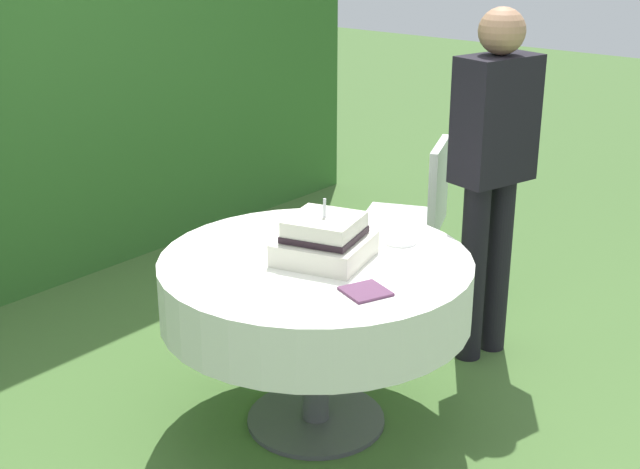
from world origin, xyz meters
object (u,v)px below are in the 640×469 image
object	(u,v)px
cake_table	(316,288)
wedding_cake	(324,239)
serving_plate_far	(330,224)
napkin_stack	(366,291)
standing_person	(493,163)
serving_plate_near	(401,241)
garden_chair	(418,209)

from	to	relation	value
cake_table	wedding_cake	size ratio (longest dim) A/B	3.08
cake_table	serving_plate_far	size ratio (longest dim) A/B	8.11
napkin_stack	standing_person	distance (m)	1.12
wedding_cake	standing_person	xyz separation A→B (m)	(0.94, -0.19, 0.13)
wedding_cake	serving_plate_near	world-z (taller)	wedding_cake
serving_plate_far	napkin_stack	size ratio (longest dim) A/B	1.02
serving_plate_far	standing_person	bearing A→B (deg)	-32.33
serving_plate_near	serving_plate_far	world-z (taller)	same
wedding_cake	cake_table	bearing A→B (deg)	124.71
wedding_cake	serving_plate_far	world-z (taller)	wedding_cake
garden_chair	cake_table	bearing A→B (deg)	-165.22
wedding_cake	standing_person	bearing A→B (deg)	-11.23
cake_table	wedding_cake	distance (m)	0.21
standing_person	serving_plate_far	bearing A→B (deg)	147.67
serving_plate_near	napkin_stack	distance (m)	0.52
serving_plate_far	cake_table	bearing A→B (deg)	-149.37
serving_plate_near	wedding_cake	bearing A→B (deg)	159.01
serving_plate_near	napkin_stack	xyz separation A→B (m)	(-0.48, -0.19, -0.00)
serving_plate_near	standing_person	bearing A→B (deg)	-5.62
serving_plate_near	serving_plate_far	bearing A→B (deg)	94.42
cake_table	napkin_stack	xyz separation A→B (m)	(-0.13, -0.34, 0.13)
garden_chair	standing_person	size ratio (longest dim) A/B	0.56
cake_table	napkin_stack	bearing A→B (deg)	-111.65
cake_table	serving_plate_far	bearing A→B (deg)	30.63
cake_table	serving_plate_near	world-z (taller)	serving_plate_near
napkin_stack	garden_chair	distance (m)	1.49
standing_person	cake_table	bearing A→B (deg)	167.48
napkin_stack	standing_person	size ratio (longest dim) A/B	0.09
wedding_cake	garden_chair	bearing A→B (deg)	16.18
serving_plate_far	garden_chair	xyz separation A→B (m)	(0.87, 0.12, -0.19)
serving_plate_far	standing_person	size ratio (longest dim) A/B	0.09
cake_table	standing_person	size ratio (longest dim) A/B	0.76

